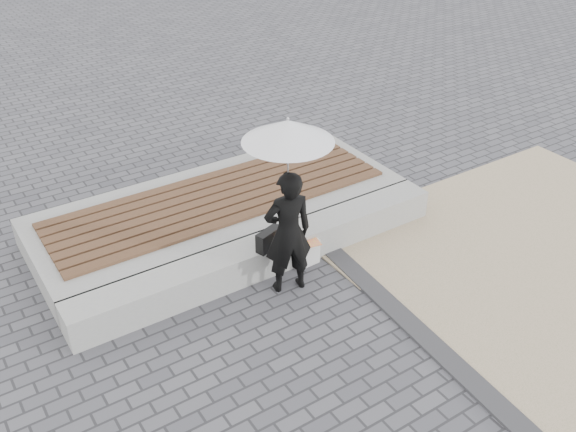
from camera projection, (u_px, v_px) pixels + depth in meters
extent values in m
plane|color=#4C4C51|center=(344.00, 341.00, 6.85)|extent=(80.00, 80.00, 0.00)
cube|color=tan|center=(571.00, 266.00, 7.98)|extent=(5.00, 5.00, 0.02)
cube|color=#323234|center=(428.00, 340.00, 6.84)|extent=(0.61, 5.20, 0.04)
cube|color=#A0A09A|center=(266.00, 254.00, 7.89)|extent=(5.00, 0.45, 0.40)
cube|color=gray|center=(220.00, 211.00, 8.74)|extent=(5.00, 2.00, 0.40)
imported|color=black|center=(288.00, 233.00, 7.24)|extent=(0.64, 0.49, 1.56)
cylinder|color=#B6B7BC|center=(288.00, 183.00, 6.90)|extent=(0.02, 0.02, 0.98)
cone|color=silver|center=(288.00, 131.00, 6.57)|extent=(0.98, 0.98, 0.24)
sphere|color=#B6B7BC|center=(288.00, 119.00, 6.50)|extent=(0.03, 0.03, 0.03)
cube|color=black|center=(269.00, 239.00, 7.57)|extent=(0.37, 0.23, 0.25)
cube|color=silver|center=(306.00, 253.00, 7.95)|extent=(0.33, 0.15, 0.35)
cube|color=#E03A58|center=(309.00, 243.00, 7.82)|extent=(0.30, 0.24, 0.01)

